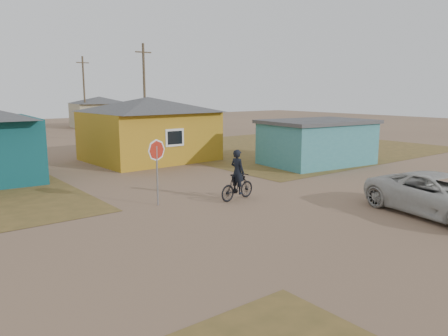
{
  "coord_description": "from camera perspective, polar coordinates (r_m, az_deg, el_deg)",
  "views": [
    {
      "loc": [
        -10.48,
        -10.21,
        4.27
      ],
      "look_at": [
        -0.17,
        3.0,
        1.3
      ],
      "focal_mm": 35.0,
      "sensor_mm": 36.0,
      "label": 1
    }
  ],
  "objects": [
    {
      "name": "ground",
      "position": [
        15.24,
        7.5,
        -6.31
      ],
      "size": [
        120.0,
        120.0,
        0.0
      ],
      "primitive_type": "plane",
      "color": "#80614A"
    },
    {
      "name": "grass_ne",
      "position": [
        34.0,
        8.48,
        2.74
      ],
      "size": [
        20.0,
        18.0,
        0.0
      ],
      "primitive_type": "cube",
      "color": "brown",
      "rests_on": "ground"
    },
    {
      "name": "house_yellow",
      "position": [
        27.56,
        -9.8,
        5.19
      ],
      "size": [
        7.72,
        6.76,
        3.9
      ],
      "color": "#B0821B",
      "rests_on": "ground"
    },
    {
      "name": "shed_turquoise",
      "position": [
        26.21,
        12.05,
        3.35
      ],
      "size": [
        6.71,
        4.93,
        2.6
      ],
      "color": "teal",
      "rests_on": "ground"
    },
    {
      "name": "house_beige_east",
      "position": [
        54.28,
        -15.92,
        7.13
      ],
      "size": [
        6.95,
        6.05,
        3.6
      ],
      "color": "tan",
      "rests_on": "ground"
    },
    {
      "name": "utility_pole_near",
      "position": [
        36.41,
        -10.35,
        9.69
      ],
      "size": [
        1.4,
        0.2,
        8.0
      ],
      "color": "brown",
      "rests_on": "ground"
    },
    {
      "name": "utility_pole_far",
      "position": [
        51.45,
        -17.79,
        9.44
      ],
      "size": [
        1.4,
        0.2,
        8.0
      ],
      "color": "brown",
      "rests_on": "ground"
    },
    {
      "name": "stop_sign",
      "position": [
        16.4,
        -8.79,
        1.43
      ],
      "size": [
        0.82,
        0.18,
        2.51
      ],
      "color": "gray",
      "rests_on": "ground"
    },
    {
      "name": "cyclist",
      "position": [
        17.25,
        1.76,
        -1.79
      ],
      "size": [
        1.83,
        0.72,
        2.01
      ],
      "color": "black",
      "rests_on": "ground"
    },
    {
      "name": "vehicle",
      "position": [
        16.7,
        26.51,
        -3.26
      ],
      "size": [
        3.37,
        5.62,
        1.46
      ],
      "primitive_type": "imported",
      "rotation": [
        0.0,
        0.0,
        -0.19
      ],
      "color": "#BBBBB7",
      "rests_on": "ground"
    }
  ]
}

